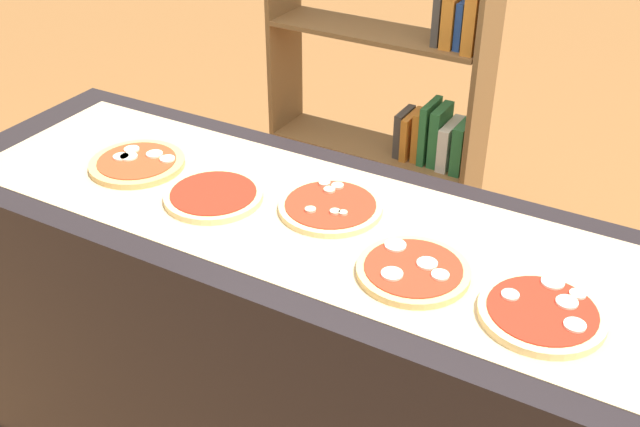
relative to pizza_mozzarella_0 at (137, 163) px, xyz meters
The scene contains 8 objects.
counter 0.73m from the pizza_mozzarella_0, ahead, with size 2.06×0.65×0.94m, color black.
parchment_paper 0.55m from the pizza_mozzarella_0, ahead, with size 1.85×0.52×0.00m, color tan.
pizza_mozzarella_0 is the anchor object (origin of this frame).
pizza_plain_1 0.28m from the pizza_mozzarella_0, ahead, with size 0.24×0.24×0.02m.
pizza_mushroom_2 0.55m from the pizza_mozzarella_0, ahead, with size 0.25×0.25×0.02m.
pizza_mozzarella_3 0.82m from the pizza_mozzarella_0, ahead, with size 0.24×0.24×0.02m.
pizza_mozzarella_4 1.10m from the pizza_mozzarella_0, ahead, with size 0.25×0.25×0.02m.
bookshelf 1.26m from the pizza_mozzarella_0, 79.08° to the left, with size 0.87×0.25×1.46m.
Camera 1 is at (0.72, -1.28, 1.90)m, focal length 42.07 mm.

